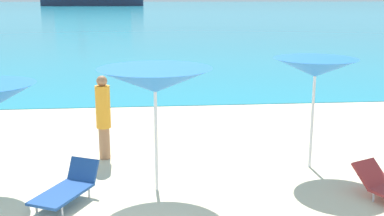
% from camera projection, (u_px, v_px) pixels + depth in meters
% --- Properties ---
extents(ground_plane, '(50.00, 100.00, 0.30)m').
position_uv_depth(ground_plane, '(105.00, 115.00, 15.39)').
color(ground_plane, beige).
extents(ocean_water, '(650.00, 440.00, 0.02)m').
position_uv_depth(ocean_water, '(142.00, 5.00, 229.06)').
color(ocean_water, teal).
rests_on(ocean_water, ground_plane).
extents(umbrella_4, '(2.27, 2.27, 2.35)m').
position_uv_depth(umbrella_4, '(155.00, 81.00, 8.55)').
color(umbrella_4, silver).
rests_on(umbrella_4, ground_plane).
extents(umbrella_5, '(1.88, 1.88, 2.36)m').
position_uv_depth(umbrella_5, '(315.00, 68.00, 9.79)').
color(umbrella_5, silver).
rests_on(umbrella_5, ground_plane).
extents(lounge_chair_6, '(1.15, 1.51, 0.65)m').
position_uv_depth(lounge_chair_6, '(68.00, 187.00, 8.45)').
color(lounge_chair_6, '#1E478C').
rests_on(lounge_chair_6, ground_plane).
extents(beachgoer_2, '(0.33, 0.33, 1.91)m').
position_uv_depth(beachgoer_2, '(103.00, 115.00, 10.59)').
color(beachgoer_2, '#A3704C').
rests_on(beachgoer_2, ground_plane).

